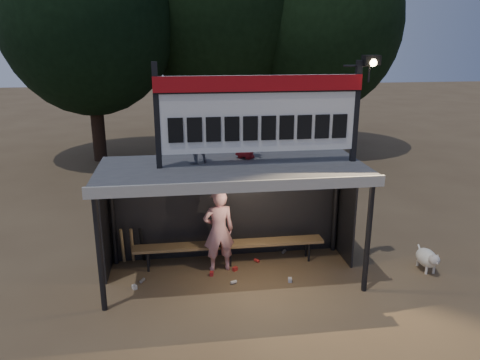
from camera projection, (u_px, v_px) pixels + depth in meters
name	position (u px, v px, depth m)	size (l,w,h in m)	color
ground	(233.00, 276.00, 9.45)	(80.00, 80.00, 0.00)	brown
player	(219.00, 231.00, 9.46)	(0.64, 0.42, 1.74)	white
child_a	(195.00, 139.00, 8.79)	(0.45, 0.35, 0.93)	slate
child_b	(245.00, 132.00, 9.14)	(0.51, 0.33, 1.05)	maroon
dugout_shelter	(231.00, 185.00, 9.14)	(5.10, 2.08, 2.32)	#3E3F41
scoreboard_assembly	(262.00, 111.00, 8.54)	(4.10, 0.27, 1.99)	black
bench	(230.00, 245.00, 9.84)	(4.00, 0.35, 0.48)	olive
tree_left	(88.00, 11.00, 16.79)	(6.46, 6.46, 9.27)	black
tree_right	(325.00, 22.00, 18.54)	(6.08, 6.08, 8.72)	black
dog	(427.00, 258.00, 9.59)	(0.36, 0.81, 0.49)	white
bats	(132.00, 245.00, 9.83)	(0.48, 0.33, 0.84)	#9E7C49
litter	(225.00, 273.00, 9.50)	(3.31, 1.40, 0.08)	red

